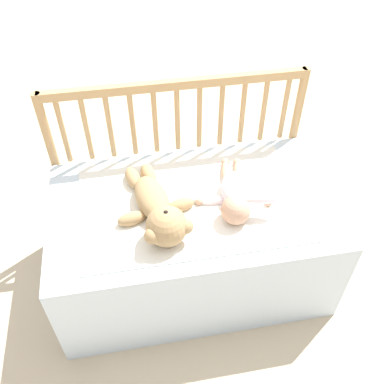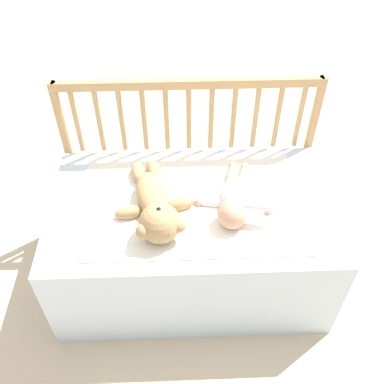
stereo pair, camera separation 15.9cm
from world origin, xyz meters
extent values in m
plane|color=#C6B293|center=(0.00, 0.00, 0.00)|extent=(12.00, 12.00, 0.00)
cube|color=silver|center=(0.00, 0.00, 0.22)|extent=(1.09, 0.65, 0.44)
cylinder|color=tan|center=(-0.53, 0.35, 0.39)|extent=(0.04, 0.04, 0.78)
cylinder|color=tan|center=(0.53, 0.35, 0.39)|extent=(0.04, 0.04, 0.78)
cube|color=tan|center=(0.00, 0.35, 0.76)|extent=(1.06, 0.03, 0.04)
cylinder|color=tan|center=(-0.46, 0.35, 0.59)|extent=(0.02, 0.02, 0.30)
cylinder|color=tan|center=(-0.37, 0.35, 0.59)|extent=(0.02, 0.02, 0.30)
cylinder|color=tan|center=(-0.28, 0.35, 0.59)|extent=(0.02, 0.02, 0.30)
cylinder|color=tan|center=(-0.19, 0.35, 0.59)|extent=(0.02, 0.02, 0.30)
cylinder|color=tan|center=(-0.09, 0.35, 0.59)|extent=(0.02, 0.02, 0.30)
cylinder|color=tan|center=(0.00, 0.35, 0.59)|extent=(0.02, 0.02, 0.30)
cylinder|color=tan|center=(0.09, 0.35, 0.59)|extent=(0.02, 0.02, 0.30)
cylinder|color=tan|center=(0.19, 0.35, 0.59)|extent=(0.02, 0.02, 0.30)
cylinder|color=tan|center=(0.28, 0.35, 0.59)|extent=(0.02, 0.02, 0.30)
cylinder|color=tan|center=(0.37, 0.35, 0.59)|extent=(0.02, 0.02, 0.30)
cylinder|color=tan|center=(0.46, 0.35, 0.59)|extent=(0.02, 0.02, 0.30)
cube|color=white|center=(-0.01, 0.01, 0.45)|extent=(0.84, 0.55, 0.01)
ellipsoid|color=tan|center=(-0.15, 0.01, 0.49)|extent=(0.16, 0.25, 0.09)
sphere|color=tan|center=(-0.12, -0.16, 0.52)|extent=(0.15, 0.15, 0.15)
sphere|color=tan|center=(-0.12, -0.16, 0.56)|extent=(0.06, 0.06, 0.06)
sphere|color=black|center=(-0.12, -0.16, 0.58)|extent=(0.02, 0.02, 0.02)
sphere|color=tan|center=(-0.06, -0.17, 0.52)|extent=(0.06, 0.06, 0.06)
sphere|color=tan|center=(-0.17, -0.19, 0.52)|extent=(0.06, 0.06, 0.06)
ellipsoid|color=tan|center=(-0.05, -0.02, 0.47)|extent=(0.11, 0.07, 0.05)
ellipsoid|color=tan|center=(-0.23, -0.06, 0.47)|extent=(0.11, 0.07, 0.05)
ellipsoid|color=tan|center=(-0.15, 0.17, 0.47)|extent=(0.08, 0.13, 0.06)
ellipsoid|color=tan|center=(-0.21, 0.15, 0.47)|extent=(0.08, 0.13, 0.06)
ellipsoid|color=white|center=(0.16, 0.01, 0.49)|extent=(0.13, 0.19, 0.09)
sphere|color=tan|center=(0.14, -0.11, 0.50)|extent=(0.11, 0.11, 0.11)
ellipsoid|color=white|center=(0.23, -0.10, 0.53)|extent=(0.14, 0.06, 0.04)
ellipsoid|color=white|center=(0.07, -0.01, 0.46)|extent=(0.14, 0.06, 0.04)
sphere|color=tan|center=(0.28, -0.06, 0.46)|extent=(0.03, 0.03, 0.03)
sphere|color=tan|center=(0.03, -0.01, 0.46)|extent=(0.03, 0.03, 0.03)
ellipsoid|color=tan|center=(0.21, 0.12, 0.46)|extent=(0.07, 0.14, 0.04)
ellipsoid|color=tan|center=(0.16, 0.13, 0.46)|extent=(0.07, 0.14, 0.04)
sphere|color=tan|center=(0.22, 0.18, 0.46)|extent=(0.03, 0.03, 0.03)
sphere|color=tan|center=(0.18, 0.19, 0.46)|extent=(0.03, 0.03, 0.03)
camera|label=1|loc=(-0.20, -1.11, 1.62)|focal=40.00mm
camera|label=2|loc=(-0.04, -1.13, 1.62)|focal=40.00mm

